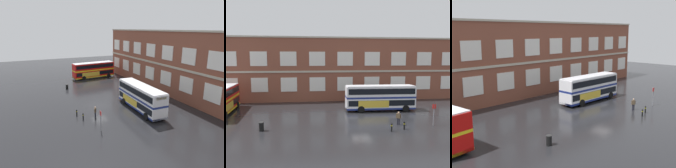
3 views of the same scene
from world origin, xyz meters
The scene contains 8 objects.
ground_plane centered at (0.00, 2.00, 0.00)m, with size 120.00×120.00×0.00m, color black.
brick_terminal_building centered at (2.60, 17.98, 6.13)m, with size 54.17×8.19×12.55m.
double_decker_middle centered at (4.29, 5.48, 2.15)m, with size 11.07×3.11×4.07m.
waiting_passenger centered at (4.24, -2.30, 0.93)m, with size 0.58×0.45×1.70m.
bus_stand_flag centered at (8.47, -3.11, 1.64)m, with size 0.44×0.10×2.70m.
station_litter_bin centered at (-12.43, -2.68, 0.52)m, with size 0.60×0.60×1.03m.
safety_bollard_west centered at (4.20, -4.17, 0.49)m, with size 0.19×0.19×0.95m.
safety_bollard_east centered at (2.47, -4.64, 0.49)m, with size 0.19×0.19×0.95m.
Camera 2 is at (-6.51, -27.71, 8.26)m, focal length 34.57 mm.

